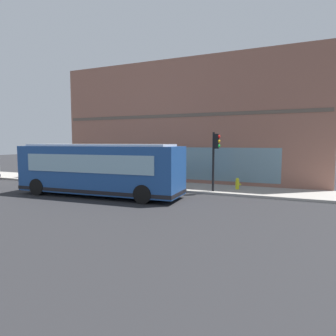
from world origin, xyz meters
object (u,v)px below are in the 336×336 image
traffic_light_near_corner (215,150)px  pedestrian_walking_along_curb (143,171)px  fire_hydrant (237,184)px  city_bus_nearside (99,170)px  newspaper_vending_box (138,176)px  pedestrian_near_building_entrance (152,172)px  pedestrian_by_light_pole (163,171)px

traffic_light_near_corner → pedestrian_walking_along_curb: bearing=76.2°
fire_hydrant → pedestrian_walking_along_curb: (0.07, 6.99, 0.53)m
city_bus_nearside → pedestrian_walking_along_curb: size_ratio=6.47×
traffic_light_near_corner → pedestrian_walking_along_curb: traffic_light_near_corner is taller
fire_hydrant → pedestrian_walking_along_curb: 7.01m
pedestrian_walking_along_curb → newspaper_vending_box: (0.69, 0.76, -0.44)m
traffic_light_near_corner → fire_hydrant: bearing=-39.7°
fire_hydrant → pedestrian_near_building_entrance: 5.90m
pedestrian_by_light_pole → pedestrian_walking_along_curb: bearing=131.7°
fire_hydrant → pedestrian_walking_along_curb: size_ratio=0.47×
pedestrian_walking_along_curb → newspaper_vending_box: size_ratio=1.74×
fire_hydrant → pedestrian_walking_along_curb: bearing=89.4°
city_bus_nearside → pedestrian_by_light_pole: size_ratio=6.55×
traffic_light_near_corner → city_bus_nearside: bearing=119.0°
city_bus_nearside → traffic_light_near_corner: size_ratio=2.79×
pedestrian_by_light_pole → traffic_light_near_corner: bearing=-118.3°
pedestrian_walking_along_curb → city_bus_nearside: bearing=176.5°
traffic_light_near_corner → pedestrian_by_light_pole: bearing=61.7°
city_bus_nearside → pedestrian_walking_along_curb: bearing=-3.5°
city_bus_nearside → fire_hydrant: size_ratio=13.72×
city_bus_nearside → fire_hydrant: city_bus_nearside is taller
fire_hydrant → pedestrian_by_light_pole: 5.93m
newspaper_vending_box → pedestrian_near_building_entrance: bearing=-126.6°
pedestrian_by_light_pole → newspaper_vending_box: bearing=100.9°
city_bus_nearside → pedestrian_walking_along_curb: 4.89m
city_bus_nearside → pedestrian_walking_along_curb: city_bus_nearside is taller
fire_hydrant → pedestrian_near_building_entrance: size_ratio=0.45×
traffic_light_near_corner → pedestrian_near_building_entrance: bearing=81.5°
pedestrian_near_building_entrance → newspaper_vending_box: bearing=53.4°
pedestrian_walking_along_curb → newspaper_vending_box: pedestrian_walking_along_curb is taller
city_bus_nearside → pedestrian_near_building_entrance: 4.38m
pedestrian_near_building_entrance → newspaper_vending_box: pedestrian_near_building_entrance is taller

